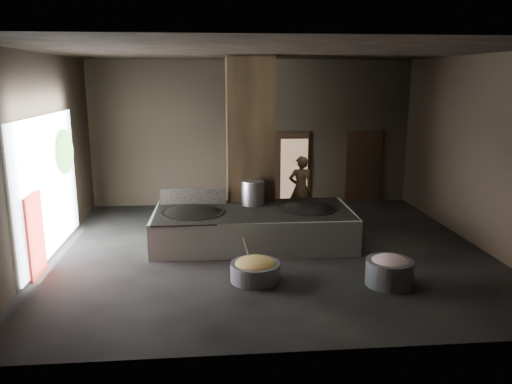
{
  "coord_description": "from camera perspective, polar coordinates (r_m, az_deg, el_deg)",
  "views": [
    {
      "loc": [
        -1.32,
        -11.07,
        3.95
      ],
      "look_at": [
        -0.25,
        0.65,
        1.25
      ],
      "focal_mm": 35.0,
      "sensor_mm": 36.0,
      "label": 1
    }
  ],
  "objects": [
    {
      "name": "left_wall",
      "position": [
        11.8,
        -23.64,
        3.55
      ],
      "size": [
        0.1,
        9.0,
        4.5
      ],
      "primitive_type": "cube",
      "color": "black",
      "rests_on": "ground"
    },
    {
      "name": "wok_right",
      "position": [
        12.3,
        5.92,
        -2.23
      ],
      "size": [
        1.4,
        1.4,
        0.39
      ],
      "primitive_type": "ellipsoid",
      "color": "black",
      "rests_on": "hearth_platform"
    },
    {
      "name": "floor",
      "position": [
        11.84,
        1.49,
        -6.83
      ],
      "size": [
        10.0,
        9.0,
        0.1
      ],
      "primitive_type": "cube",
      "color": "black",
      "rests_on": "ground"
    },
    {
      "name": "ceiling",
      "position": [
        11.16,
        1.64,
        16.0
      ],
      "size": [
        10.0,
        9.0,
        0.1
      ],
      "primitive_type": "cube",
      "color": "black",
      "rests_on": "back_wall"
    },
    {
      "name": "cook",
      "position": [
        14.03,
        5.13,
        0.41
      ],
      "size": [
        0.68,
        0.45,
        1.85
      ],
      "primitive_type": "imported",
      "rotation": [
        0.0,
        0.0,
        3.16
      ],
      "color": "brown",
      "rests_on": "ground"
    },
    {
      "name": "stock_pot",
      "position": [
        12.51,
        -0.34,
        -0.11
      ],
      "size": [
        0.58,
        0.58,
        0.62
      ],
      "primitive_type": "cylinder",
      "color": "#B2B4BA",
      "rests_on": "hearth_platform"
    },
    {
      "name": "platform_cap",
      "position": [
        12.05,
        -0.35,
        -2.16
      ],
      "size": [
        4.66,
        2.24,
        0.03
      ],
      "primitive_type": "cube",
      "color": "black",
      "rests_on": "hearth_platform"
    },
    {
      "name": "tree_silhouette",
      "position": [
        12.98,
        -21.02,
        4.31
      ],
      "size": [
        0.28,
        1.1,
        1.1
      ],
      "primitive_type": "ellipsoid",
      "color": "#194714",
      "rests_on": "left_opening"
    },
    {
      "name": "back_wall",
      "position": [
        15.76,
        -0.4,
        6.73
      ],
      "size": [
        10.0,
        0.1,
        4.5
      ],
      "primitive_type": "cube",
      "color": "black",
      "rests_on": "ground"
    },
    {
      "name": "right_wall",
      "position": [
        12.88,
        24.53,
        4.17
      ],
      "size": [
        0.1,
        9.0,
        4.5
      ],
      "primitive_type": "cube",
      "color": "black",
      "rests_on": "ground"
    },
    {
      "name": "meat_fill",
      "position": [
        10.1,
        15.05,
        -7.83
      ],
      "size": [
        0.76,
        0.76,
        0.29
      ],
      "primitive_type": "ellipsoid",
      "color": "#C47577",
      "rests_on": "meat_basin"
    },
    {
      "name": "doorway_near_glow",
      "position": [
        15.97,
        4.37,
        2.42
      ],
      "size": [
        0.86,
        0.04,
        2.05
      ],
      "primitive_type": "cube",
      "color": "#8C6647",
      "rests_on": "ground"
    },
    {
      "name": "doorway_near",
      "position": [
        15.98,
        3.93,
        2.62
      ],
      "size": [
        1.18,
        0.08,
        2.38
      ],
      "primitive_type": "cube",
      "color": "black",
      "rests_on": "ground"
    },
    {
      "name": "veg_fill",
      "position": [
        9.98,
        -0.08,
        -8.22
      ],
      "size": [
        0.82,
        0.82,
        0.25
      ],
      "primitive_type": "ellipsoid",
      "color": "#909C4B",
      "rests_on": "veg_basin"
    },
    {
      "name": "doorway_far_glow",
      "position": [
        16.65,
        12.13,
        2.6
      ],
      "size": [
        0.78,
        0.04,
        1.85
      ],
      "primitive_type": "cube",
      "color": "#8C6647",
      "rests_on": "ground"
    },
    {
      "name": "meat_basin",
      "position": [
        10.17,
        14.98,
        -8.87
      ],
      "size": [
        1.16,
        1.16,
        0.5
      ],
      "primitive_type": "cylinder",
      "rotation": [
        0.0,
        0.0,
        0.32
      ],
      "color": "slate",
      "rests_on": "ground"
    },
    {
      "name": "ladle",
      "position": [
        10.04,
        -1.01,
        -6.88
      ],
      "size": [
        0.23,
        0.36,
        0.71
      ],
      "primitive_type": "cylinder",
      "rotation": [
        0.49,
        0.0,
        -0.53
      ],
      "color": "#B2B4BA",
      "rests_on": "veg_basin"
    },
    {
      "name": "pillar",
      "position": [
        13.12,
        -0.73,
        5.47
      ],
      "size": [
        1.2,
        1.2,
        4.5
      ],
      "primitive_type": "cube",
      "color": "black",
      "rests_on": "ground"
    },
    {
      "name": "hearth_platform",
      "position": [
        12.16,
        -0.34,
        -3.98
      ],
      "size": [
        4.82,
        2.39,
        0.83
      ],
      "primitive_type": "cube",
      "rotation": [
        0.0,
        0.0,
        -0.02
      ],
      "color": "silver",
      "rests_on": "ground"
    },
    {
      "name": "splash_guard",
      "position": [
        12.69,
        -7.18,
        -0.48
      ],
      "size": [
        1.66,
        0.1,
        0.41
      ],
      "primitive_type": "cube",
      "rotation": [
        0.0,
        0.0,
        -0.02
      ],
      "color": "black",
      "rests_on": "hearth_platform"
    },
    {
      "name": "wok_right_rim",
      "position": [
        12.28,
        5.92,
        -1.91
      ],
      "size": [
        1.43,
        1.43,
        0.05
      ],
      "primitive_type": "cylinder",
      "color": "black",
      "rests_on": "hearth_platform"
    },
    {
      "name": "doorway_far",
      "position": [
        16.53,
        12.19,
        2.7
      ],
      "size": [
        1.18,
        0.08,
        2.38
      ],
      "primitive_type": "cube",
      "color": "black",
      "rests_on": "ground"
    },
    {
      "name": "wok_left",
      "position": [
        11.99,
        -7.26,
        -2.67
      ],
      "size": [
        1.5,
        1.5,
        0.41
      ],
      "primitive_type": "ellipsoid",
      "color": "black",
      "rests_on": "hearth_platform"
    },
    {
      "name": "pavilion_sliver",
      "position": [
        11.03,
        -23.9,
        -4.55
      ],
      "size": [
        0.05,
        0.9,
        1.7
      ],
      "primitive_type": "cube",
      "color": "maroon",
      "rests_on": "ground"
    },
    {
      "name": "veg_basin",
      "position": [
        10.04,
        -0.08,
        -9.11
      ],
      "size": [
        1.09,
        1.09,
        0.37
      ],
      "primitive_type": "cylinder",
      "rotation": [
        0.0,
        0.0,
        -0.1
      ],
      "color": "slate",
      "rests_on": "ground"
    },
    {
      "name": "front_wall",
      "position": [
        6.86,
        6.04,
        -1.49
      ],
      "size": [
        10.0,
        0.1,
        4.5
      ],
      "primitive_type": "cube",
      "color": "black",
      "rests_on": "ground"
    },
    {
      "name": "wok_left_rim",
      "position": [
        11.97,
        -7.26,
        -2.34
      ],
      "size": [
        1.53,
        1.53,
        0.05
      ],
      "primitive_type": "cylinder",
      "color": "black",
      "rests_on": "hearth_platform"
    },
    {
      "name": "left_opening",
      "position": [
        12.07,
        -22.62,
        0.69
      ],
      "size": [
        0.04,
        4.2,
        3.1
      ],
      "primitive_type": "cube",
      "color": "white",
      "rests_on": "ground"
    }
  ]
}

